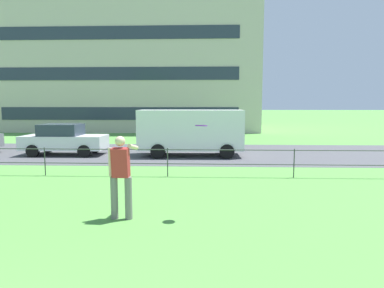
{
  "coord_description": "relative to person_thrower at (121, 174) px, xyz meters",
  "views": [
    {
      "loc": [
        3.53,
        -1.13,
        2.52
      ],
      "look_at": [
        3.13,
        8.44,
        1.41
      ],
      "focal_mm": 32.28,
      "sensor_mm": 36.0,
      "label": 1
    }
  ],
  "objects": [
    {
      "name": "street_strip",
      "position": [
        -1.67,
        10.31,
        -0.99
      ],
      "size": [
        80.0,
        7.74,
        0.01
      ],
      "primitive_type": "cube",
      "color": "#4C4C51",
      "rests_on": "ground"
    },
    {
      "name": "park_fence",
      "position": [
        -1.67,
        4.5,
        -0.32
      ],
      "size": [
        30.58,
        0.04,
        1.0
      ],
      "color": "#333833",
      "rests_on": "ground"
    },
    {
      "name": "person_thrower",
      "position": [
        0.0,
        0.0,
        0.0
      ],
      "size": [
        0.55,
        0.76,
        1.84
      ],
      "color": "slate",
      "rests_on": "ground"
    },
    {
      "name": "frisbee",
      "position": [
        1.75,
        0.17,
        1.06
      ],
      "size": [
        0.36,
        0.36,
        0.05
      ],
      "color": "purple"
    },
    {
      "name": "car_white_far_right",
      "position": [
        -5.21,
        9.43,
        -0.22
      ],
      "size": [
        4.02,
        1.84,
        1.54
      ],
      "color": "silver",
      "rests_on": "ground"
    },
    {
      "name": "panel_van_left",
      "position": [
        1.12,
        9.42,
        0.28
      ],
      "size": [
        5.04,
        2.18,
        2.24
      ],
      "color": "white",
      "rests_on": "ground"
    },
    {
      "name": "apartment_building_background",
      "position": [
        -5.78,
        29.75,
        7.74
      ],
      "size": [
        24.96,
        14.89,
        17.46
      ],
      "color": "beige",
      "rests_on": "ground"
    }
  ]
}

